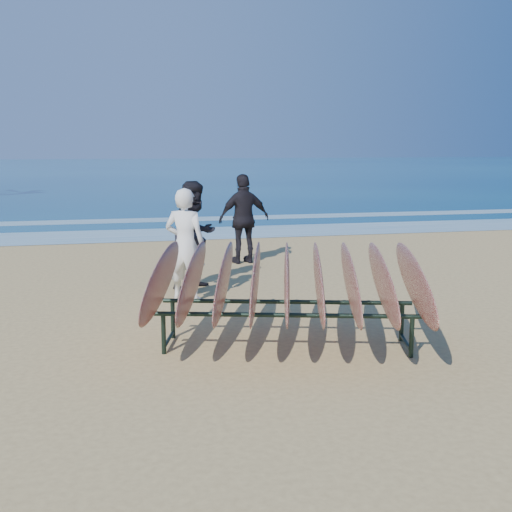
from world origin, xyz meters
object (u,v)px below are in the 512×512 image
at_px(person_white, 185,244).
at_px(person_dark_a, 195,235).
at_px(person_dark_b, 244,219).
at_px(surfboard_rack, 287,281).

relative_size(person_white, person_dark_a, 0.97).
bearing_deg(person_dark_a, person_white, -148.01).
relative_size(person_dark_a, person_dark_b, 1.00).
relative_size(surfboard_rack, person_dark_b, 2.00).
bearing_deg(person_dark_a, surfboard_rack, -118.80).
bearing_deg(person_dark_a, person_dark_b, 19.53).
bearing_deg(person_white, person_dark_a, -82.62).
height_order(surfboard_rack, person_dark_b, person_dark_b).
bearing_deg(person_dark_b, person_dark_a, 50.20).
xyz_separation_m(person_white, person_dark_a, (0.27, 0.80, 0.03)).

